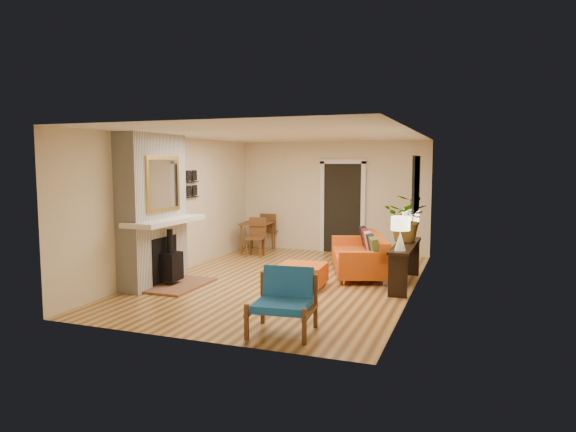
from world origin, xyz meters
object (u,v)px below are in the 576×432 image
(dining_table, at_px, (260,228))
(lamp_far, at_px, (411,220))
(sofa, at_px, (362,255))
(blue_chair, at_px, (284,297))
(console_table, at_px, (405,252))
(ottoman, at_px, (302,274))
(houseplant, at_px, (407,218))
(lamp_near, at_px, (400,229))

(dining_table, height_order, lamp_far, lamp_far)
(sofa, xyz_separation_m, dining_table, (-2.77, 1.52, 0.21))
(blue_chair, bearing_deg, dining_table, 116.31)
(console_table, bearing_deg, ottoman, -157.31)
(ottoman, distance_m, lamp_far, 2.28)
(lamp_far, distance_m, houseplant, 0.42)
(ottoman, height_order, lamp_far, lamp_far)
(console_table, height_order, lamp_far, lamp_far)
(lamp_near, xyz_separation_m, houseplant, (-0.01, 0.93, 0.08))
(blue_chair, height_order, console_table, blue_chair)
(blue_chair, bearing_deg, houseplant, 71.04)
(blue_chair, distance_m, houseplant, 3.45)
(houseplant, bearing_deg, sofa, 154.07)
(ottoman, relative_size, blue_chair, 0.97)
(ottoman, height_order, blue_chair, blue_chair)
(blue_chair, relative_size, dining_table, 0.50)
(lamp_near, bearing_deg, houseplant, 90.61)
(ottoman, height_order, dining_table, dining_table)
(sofa, relative_size, dining_table, 1.36)
(lamp_far, bearing_deg, blue_chair, -107.08)
(sofa, bearing_deg, blue_chair, -93.55)
(lamp_near, bearing_deg, ottoman, -179.68)
(sofa, bearing_deg, lamp_far, -0.95)
(sofa, relative_size, lamp_near, 4.14)
(sofa, bearing_deg, dining_table, 151.22)
(lamp_far, bearing_deg, dining_table, 157.20)
(ottoman, distance_m, houseplant, 2.09)
(sofa, height_order, console_table, sofa)
(blue_chair, relative_size, lamp_far, 1.53)
(dining_table, bearing_deg, sofa, -28.78)
(houseplant, bearing_deg, console_table, -87.79)
(dining_table, bearing_deg, houseplant, -28.11)
(ottoman, xyz_separation_m, lamp_far, (1.63, 1.35, 0.84))
(sofa, bearing_deg, houseplant, -25.93)
(dining_table, distance_m, lamp_far, 3.99)
(blue_chair, height_order, dining_table, dining_table)
(sofa, distance_m, lamp_near, 1.77)
(blue_chair, height_order, lamp_near, lamp_near)
(blue_chair, distance_m, lamp_far, 3.83)
(console_table, distance_m, houseplant, 0.62)
(blue_chair, bearing_deg, console_table, 69.33)
(ottoman, xyz_separation_m, lamp_near, (1.63, 0.01, 0.84))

